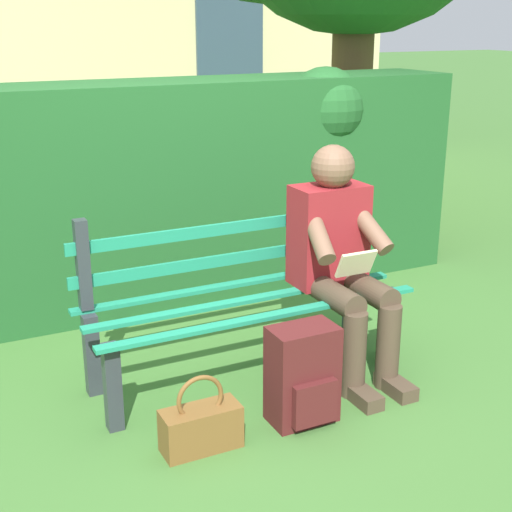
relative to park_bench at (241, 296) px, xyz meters
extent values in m
plane|color=#3D6B2D|center=(0.00, 0.07, -0.42)|extent=(60.00, 60.00, 0.00)
cube|color=#2D3338|center=(-0.75, 0.26, -0.21)|extent=(0.07, 0.07, 0.41)
cube|color=#2D3338|center=(0.75, 0.26, -0.21)|extent=(0.07, 0.07, 0.41)
cube|color=#2D3338|center=(-0.75, -0.11, -0.21)|extent=(0.07, 0.07, 0.41)
cube|color=#2D3338|center=(0.75, -0.11, -0.21)|extent=(0.07, 0.07, 0.41)
cube|color=#1E8460|center=(0.00, -0.16, 0.00)|extent=(1.66, 0.06, 0.02)
cube|color=#1E8460|center=(0.00, 0.07, 0.00)|extent=(1.66, 0.06, 0.02)
cube|color=#1E8460|center=(0.00, 0.31, 0.00)|extent=(1.66, 0.06, 0.02)
cube|color=#2D3338|center=(-0.75, -0.15, 0.24)|extent=(0.06, 0.06, 0.44)
cube|color=#2D3338|center=(0.75, -0.15, 0.24)|extent=(0.06, 0.06, 0.44)
cube|color=#1E8460|center=(0.00, -0.15, 0.15)|extent=(1.66, 0.02, 0.06)
cube|color=#1E8460|center=(0.00, -0.15, 0.32)|extent=(1.66, 0.02, 0.06)
cube|color=maroon|center=(-0.48, 0.05, 0.27)|extent=(0.38, 0.22, 0.52)
sphere|color=brown|center=(-0.48, 0.07, 0.63)|extent=(0.22, 0.22, 0.22)
cylinder|color=#473828|center=(-0.58, 0.26, 0.03)|extent=(0.13, 0.42, 0.13)
cylinder|color=#473828|center=(-0.38, 0.26, 0.03)|extent=(0.13, 0.42, 0.13)
cylinder|color=#473828|center=(-0.58, 0.47, -0.20)|extent=(0.12, 0.12, 0.43)
cylinder|color=#473828|center=(-0.38, 0.47, -0.20)|extent=(0.12, 0.12, 0.43)
cube|color=#473828|center=(-0.58, 0.55, -0.38)|extent=(0.10, 0.24, 0.07)
cube|color=#473828|center=(-0.38, 0.55, -0.38)|extent=(0.10, 0.24, 0.07)
cylinder|color=brown|center=(-0.63, 0.19, 0.34)|extent=(0.14, 0.32, 0.26)
cylinder|color=brown|center=(-0.33, 0.19, 0.34)|extent=(0.14, 0.32, 0.26)
cube|color=beige|center=(-0.48, 0.31, 0.20)|extent=(0.20, 0.07, 0.13)
cube|color=#1E5123|center=(0.18, -1.20, 0.28)|extent=(4.47, 0.60, 1.39)
sphere|color=#1E5123|center=(-1.16, -1.11, 0.77)|extent=(0.54, 0.54, 0.54)
cylinder|color=brown|center=(-2.01, -2.07, 0.67)|extent=(0.34, 0.34, 2.18)
cube|color=#334756|center=(-2.44, -5.46, 1.26)|extent=(0.90, 0.04, 1.20)
cube|color=#4C1919|center=(-0.04, 0.56, -0.19)|extent=(0.30, 0.19, 0.46)
cube|color=#4C1919|center=(-0.04, 0.67, -0.28)|extent=(0.21, 0.04, 0.20)
cylinder|color=#4C1919|center=(-0.13, 0.45, -0.17)|extent=(0.04, 0.04, 0.27)
cylinder|color=#4C1919|center=(0.05, 0.45, -0.17)|extent=(0.04, 0.04, 0.27)
cube|color=brown|center=(0.46, 0.58, -0.32)|extent=(0.34, 0.15, 0.19)
torus|color=brown|center=(0.46, 0.58, -0.18)|extent=(0.21, 0.02, 0.21)
camera|label=1|loc=(1.45, 3.09, 1.34)|focal=50.74mm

